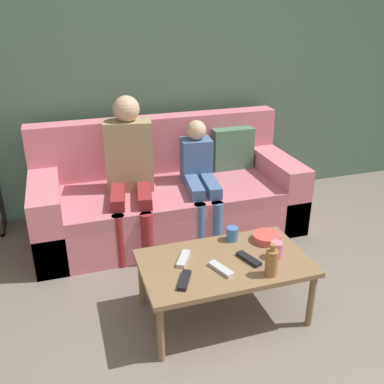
{
  "coord_description": "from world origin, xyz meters",
  "views": [
    {
      "loc": [
        -0.84,
        -1.22,
        1.76
      ],
      "look_at": [
        -0.04,
        1.28,
        0.58
      ],
      "focal_mm": 40.0,
      "sensor_mm": 36.0,
      "label": 1
    }
  ],
  "objects_px": {
    "person_child": "(200,174)",
    "tv_remote_1": "(184,280)",
    "coffee_table": "(224,266)",
    "person_adult": "(130,163)",
    "snack_bowl": "(267,237)",
    "cup_near": "(277,250)",
    "tv_remote_2": "(249,259)",
    "couch": "(168,196)",
    "cup_far": "(232,234)",
    "tv_remote_0": "(221,269)",
    "tv_remote_3": "(183,259)",
    "bottle": "(272,262)"
  },
  "relations": [
    {
      "from": "person_child",
      "to": "tv_remote_1",
      "type": "bearing_deg",
      "value": -105.47
    },
    {
      "from": "coffee_table",
      "to": "person_adult",
      "type": "bearing_deg",
      "value": 107.63
    },
    {
      "from": "snack_bowl",
      "to": "person_adult",
      "type": "bearing_deg",
      "value": 125.55
    },
    {
      "from": "cup_near",
      "to": "tv_remote_2",
      "type": "bearing_deg",
      "value": 175.32
    },
    {
      "from": "couch",
      "to": "cup_far",
      "type": "bearing_deg",
      "value": -80.56
    },
    {
      "from": "cup_far",
      "to": "tv_remote_0",
      "type": "height_order",
      "value": "cup_far"
    },
    {
      "from": "coffee_table",
      "to": "tv_remote_3",
      "type": "bearing_deg",
      "value": 160.69
    },
    {
      "from": "couch",
      "to": "tv_remote_0",
      "type": "height_order",
      "value": "couch"
    },
    {
      "from": "cup_far",
      "to": "coffee_table",
      "type": "bearing_deg",
      "value": -122.5
    },
    {
      "from": "cup_near",
      "to": "bottle",
      "type": "bearing_deg",
      "value": -127.03
    },
    {
      "from": "cup_near",
      "to": "cup_far",
      "type": "bearing_deg",
      "value": 123.28
    },
    {
      "from": "person_child",
      "to": "tv_remote_0",
      "type": "height_order",
      "value": "person_child"
    },
    {
      "from": "person_child",
      "to": "cup_near",
      "type": "xyz_separation_m",
      "value": [
        0.11,
        -1.09,
        -0.08
      ]
    },
    {
      "from": "coffee_table",
      "to": "snack_bowl",
      "type": "xyz_separation_m",
      "value": [
        0.34,
        0.13,
        0.06
      ]
    },
    {
      "from": "tv_remote_0",
      "to": "snack_bowl",
      "type": "relative_size",
      "value": 1.0
    },
    {
      "from": "coffee_table",
      "to": "person_child",
      "type": "height_order",
      "value": "person_child"
    },
    {
      "from": "person_child",
      "to": "coffee_table",
      "type": "bearing_deg",
      "value": -93.86
    },
    {
      "from": "tv_remote_0",
      "to": "tv_remote_2",
      "type": "bearing_deg",
      "value": -7.48
    },
    {
      "from": "coffee_table",
      "to": "tv_remote_3",
      "type": "height_order",
      "value": "tv_remote_3"
    },
    {
      "from": "cup_near",
      "to": "tv_remote_2",
      "type": "xyz_separation_m",
      "value": [
        -0.17,
        0.01,
        -0.04
      ]
    },
    {
      "from": "coffee_table",
      "to": "tv_remote_2",
      "type": "distance_m",
      "value": 0.15
    },
    {
      "from": "cup_far",
      "to": "tv_remote_1",
      "type": "relative_size",
      "value": 0.5
    },
    {
      "from": "cup_far",
      "to": "snack_bowl",
      "type": "distance_m",
      "value": 0.22
    },
    {
      "from": "person_adult",
      "to": "tv_remote_0",
      "type": "distance_m",
      "value": 1.23
    },
    {
      "from": "snack_bowl",
      "to": "tv_remote_1",
      "type": "bearing_deg",
      "value": -157.44
    },
    {
      "from": "bottle",
      "to": "person_adult",
      "type": "bearing_deg",
      "value": 112.56
    },
    {
      "from": "cup_near",
      "to": "bottle",
      "type": "relative_size",
      "value": 0.51
    },
    {
      "from": "tv_remote_2",
      "to": "couch",
      "type": "bearing_deg",
      "value": 78.36
    },
    {
      "from": "person_adult",
      "to": "bottle",
      "type": "bearing_deg",
      "value": -57.7
    },
    {
      "from": "person_child",
      "to": "cup_far",
      "type": "distance_m",
      "value": 0.84
    },
    {
      "from": "person_child",
      "to": "tv_remote_3",
      "type": "bearing_deg",
      "value": -106.87
    },
    {
      "from": "person_adult",
      "to": "cup_near",
      "type": "relative_size",
      "value": 11.56
    },
    {
      "from": "couch",
      "to": "bottle",
      "type": "distance_m",
      "value": 1.41
    },
    {
      "from": "person_adult",
      "to": "tv_remote_1",
      "type": "relative_size",
      "value": 6.55
    },
    {
      "from": "tv_remote_3",
      "to": "tv_remote_2",
      "type": "bearing_deg",
      "value": 11.67
    },
    {
      "from": "coffee_table",
      "to": "person_adult",
      "type": "xyz_separation_m",
      "value": [
        -0.35,
        1.09,
        0.3
      ]
    },
    {
      "from": "couch",
      "to": "cup_far",
      "type": "height_order",
      "value": "couch"
    },
    {
      "from": "couch",
      "to": "tv_remote_0",
      "type": "xyz_separation_m",
      "value": [
        -0.03,
        -1.26,
        0.11
      ]
    },
    {
      "from": "cup_near",
      "to": "tv_remote_3",
      "type": "relative_size",
      "value": 0.57
    },
    {
      "from": "coffee_table",
      "to": "cup_far",
      "type": "distance_m",
      "value": 0.26
    },
    {
      "from": "cup_near",
      "to": "bottle",
      "type": "distance_m",
      "value": 0.19
    },
    {
      "from": "tv_remote_2",
      "to": "tv_remote_3",
      "type": "relative_size",
      "value": 1.03
    },
    {
      "from": "person_child",
      "to": "tv_remote_0",
      "type": "bearing_deg",
      "value": -95.82
    },
    {
      "from": "cup_near",
      "to": "cup_far",
      "type": "relative_size",
      "value": 1.14
    },
    {
      "from": "tv_remote_1",
      "to": "snack_bowl",
      "type": "xyz_separation_m",
      "value": [
        0.62,
        0.26,
        0.01
      ]
    },
    {
      "from": "tv_remote_0",
      "to": "person_adult",
      "type": "bearing_deg",
      "value": 82.95
    },
    {
      "from": "tv_remote_0",
      "to": "tv_remote_3",
      "type": "height_order",
      "value": "same"
    },
    {
      "from": "tv_remote_0",
      "to": "snack_bowl",
      "type": "xyz_separation_m",
      "value": [
        0.39,
        0.22,
        0.01
      ]
    },
    {
      "from": "couch",
      "to": "cup_far",
      "type": "relative_size",
      "value": 24.48
    },
    {
      "from": "tv_remote_2",
      "to": "coffee_table",
      "type": "bearing_deg",
      "value": 144.74
    }
  ]
}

